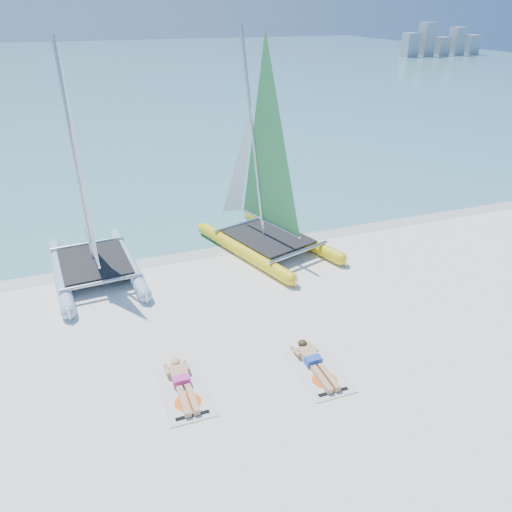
# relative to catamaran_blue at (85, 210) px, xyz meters

# --- Properties ---
(ground) EXTENTS (140.00, 140.00, 0.00)m
(ground) POSITION_rel_catamaran_blue_xyz_m (4.22, -5.10, -2.06)
(ground) COLOR white
(ground) RESTS_ON ground
(sea) EXTENTS (140.00, 115.00, 0.01)m
(sea) POSITION_rel_catamaran_blue_xyz_m (4.22, 57.90, -2.05)
(sea) COLOR #69ACB0
(sea) RESTS_ON ground
(wet_sand_strip) EXTENTS (140.00, 1.40, 0.01)m
(wet_sand_strip) POSITION_rel_catamaran_blue_xyz_m (4.22, 0.40, -2.06)
(wet_sand_strip) COLOR beige
(wet_sand_strip) RESTS_ON ground
(distant_skyline) EXTENTS (14.00, 2.00, 5.00)m
(distant_skyline) POSITION_rel_catamaran_blue_xyz_m (57.93, 56.90, -0.12)
(distant_skyline) COLOR #9297A1
(distant_skyline) RESTS_ON ground
(catamaran_blue) EXTENTS (2.78, 5.22, 6.90)m
(catamaran_blue) POSITION_rel_catamaran_blue_xyz_m (0.00, 0.00, 0.00)
(catamaran_blue) COLOR #A2BAD5
(catamaran_blue) RESTS_ON ground
(catamaran_yellow) EXTENTS (4.00, 5.79, 7.20)m
(catamaran_yellow) POSITION_rel_catamaran_blue_xyz_m (5.47, 0.21, 0.21)
(catamaran_yellow) COLOR yellow
(catamaran_yellow) RESTS_ON ground
(towel_a) EXTENTS (1.00, 1.85, 0.02)m
(towel_a) POSITION_rel_catamaran_blue_xyz_m (1.37, -6.22, -2.05)
(towel_a) COLOR silver
(towel_a) RESTS_ON ground
(sunbather_a) EXTENTS (0.37, 1.73, 0.26)m
(sunbather_a) POSITION_rel_catamaran_blue_xyz_m (1.37, -6.03, -1.94)
(sunbather_a) COLOR tan
(sunbather_a) RESTS_ON towel_a
(towel_b) EXTENTS (1.00, 1.85, 0.02)m
(towel_b) POSITION_rel_catamaran_blue_xyz_m (4.35, -6.60, -2.05)
(towel_b) COLOR silver
(towel_b) RESTS_ON ground
(sunbather_b) EXTENTS (0.37, 1.73, 0.26)m
(sunbather_b) POSITION_rel_catamaran_blue_xyz_m (4.35, -6.40, -1.94)
(sunbather_b) COLOR tan
(sunbather_b) RESTS_ON towel_b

